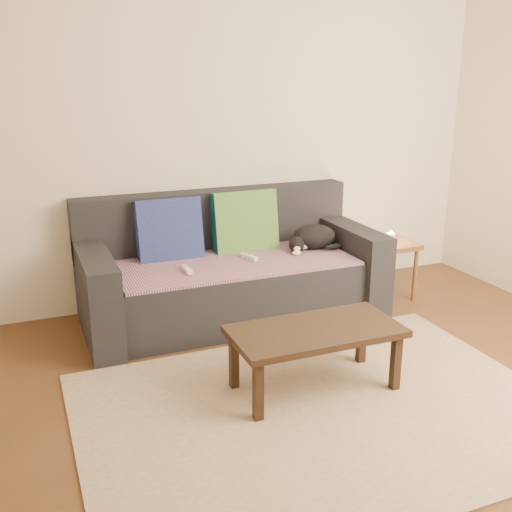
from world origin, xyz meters
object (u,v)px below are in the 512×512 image
(sofa, at_px, (230,275))
(cat, at_px, (313,237))
(wii_remote_b, at_px, (249,257))
(coffee_table, at_px, (315,336))
(wii_remote_a, at_px, (187,269))
(side_table, at_px, (390,252))

(sofa, relative_size, cat, 4.75)
(sofa, relative_size, wii_remote_b, 14.00)
(cat, height_order, wii_remote_b, cat)
(sofa, distance_m, cat, 0.69)
(coffee_table, bearing_deg, cat, 63.57)
(coffee_table, bearing_deg, wii_remote_a, 113.51)
(cat, height_order, wii_remote_a, cat)
(cat, xyz_separation_m, side_table, (0.62, -0.11, -0.15))
(sofa, height_order, wii_remote_b, sofa)
(cat, bearing_deg, sofa, -165.55)
(sofa, bearing_deg, wii_remote_b, -40.81)
(sofa, height_order, coffee_table, sofa)
(sofa, xyz_separation_m, coffee_table, (0.06, -1.20, 0.02))
(wii_remote_b, relative_size, side_table, 0.33)
(cat, relative_size, coffee_table, 0.47)
(wii_remote_b, distance_m, side_table, 1.16)
(cat, distance_m, side_table, 0.65)
(sofa, height_order, wii_remote_a, sofa)
(coffee_table, bearing_deg, sofa, 93.06)
(side_table, bearing_deg, wii_remote_a, -177.70)
(wii_remote_a, height_order, coffee_table, wii_remote_a)
(wii_remote_a, xyz_separation_m, coffee_table, (0.44, -1.01, -0.13))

